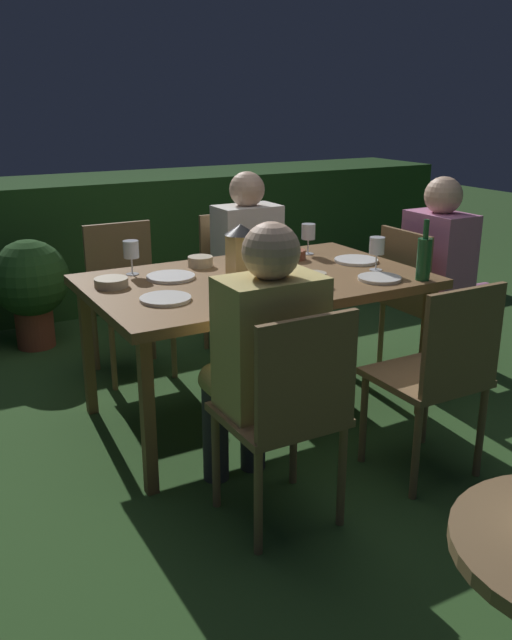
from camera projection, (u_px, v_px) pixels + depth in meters
ground_plane at (256, 413)px, 3.51m from camera, size 16.00×16.00×0.00m
dining_table at (256, 288)px, 3.29m from camera, size 1.61×1.00×0.73m
chair_side_left_b at (438, 372)px, 2.78m from camera, size 0.42×0.40×0.87m
chair_side_left_a at (288, 409)px, 2.45m from camera, size 0.42×0.40×0.87m
person_in_mustard at (262, 353)px, 2.56m from camera, size 0.38×0.47×1.15m
chair_head_far at (418, 296)px, 3.84m from camera, size 0.40×0.42×0.87m
person_in_pink at (446, 266)px, 3.88m from camera, size 0.48×0.38×1.15m
chair_side_right_a at (127, 292)px, 3.93m from camera, size 0.42×0.40×0.87m
chair_side_right_b at (237, 276)px, 4.26m from camera, size 0.42×0.40×0.87m
person_in_cream at (252, 259)px, 4.05m from camera, size 0.38×0.47×1.15m
lantern_centerpiece at (241, 249)px, 3.20m from camera, size 0.15×0.15×0.27m
green_bottle_on_table at (424, 258)px, 3.20m from camera, size 0.07×0.07×0.29m
wine_glass_a at (131, 251)px, 3.29m from camera, size 0.08×0.08×0.17m
wine_glass_b at (308, 233)px, 3.72m from camera, size 0.08×0.08×0.17m
wine_glass_c at (271, 249)px, 3.33m from camera, size 0.08×0.08×0.17m
wine_glass_d at (377, 247)px, 3.37m from camera, size 0.08×0.08×0.17m
plate_a at (171, 277)px, 3.26m from camera, size 0.23×0.23×0.01m
plate_b at (165, 299)px, 2.90m from camera, size 0.22×0.22×0.01m
plate_c at (356, 260)px, 3.58m from camera, size 0.23×0.23×0.01m
plate_d at (380, 278)px, 3.23m from camera, size 0.21×0.21×0.01m
bowl_olives at (293, 254)px, 3.63m from camera, size 0.14×0.14×0.05m
bowl_bread at (200, 261)px, 3.48m from camera, size 0.13×0.13×0.05m
bowl_salad at (314, 279)px, 3.13m from camera, size 0.12×0.12×0.06m
bowl_dip at (111, 282)px, 3.10m from camera, size 0.16×0.16×0.04m
hedge_backdrop at (107, 239)px, 5.38m from camera, size 5.97×0.87×0.97m
potted_plant_corner at (30, 284)px, 4.32m from camera, size 0.50×0.50×0.71m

